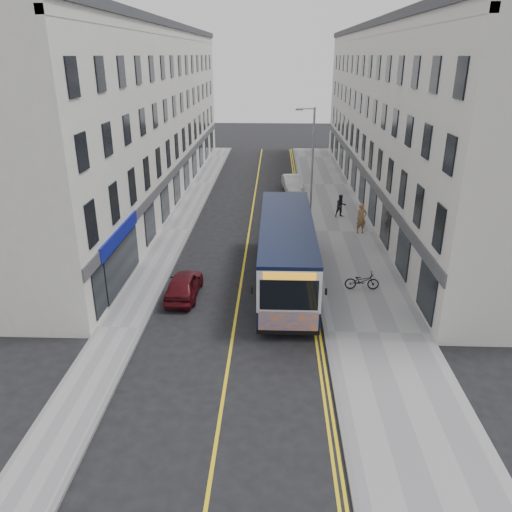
# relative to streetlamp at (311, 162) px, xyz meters

# --- Properties ---
(ground) EXTENTS (140.00, 140.00, 0.00)m
(ground) POSITION_rel_streetlamp_xyz_m (-4.17, -14.00, -4.38)
(ground) COLOR black
(ground) RESTS_ON ground
(pavement_east) EXTENTS (4.50, 64.00, 0.12)m
(pavement_east) POSITION_rel_streetlamp_xyz_m (2.08, -2.00, -4.32)
(pavement_east) COLOR gray
(pavement_east) RESTS_ON ground
(pavement_west) EXTENTS (2.00, 64.00, 0.12)m
(pavement_west) POSITION_rel_streetlamp_xyz_m (-9.17, -2.00, -4.32)
(pavement_west) COLOR gray
(pavement_west) RESTS_ON ground
(kerb_east) EXTENTS (0.18, 64.00, 0.13)m
(kerb_east) POSITION_rel_streetlamp_xyz_m (-0.17, -2.00, -4.32)
(kerb_east) COLOR slate
(kerb_east) RESTS_ON ground
(kerb_west) EXTENTS (0.18, 64.00, 0.13)m
(kerb_west) POSITION_rel_streetlamp_xyz_m (-8.17, -2.00, -4.32)
(kerb_west) COLOR slate
(kerb_west) RESTS_ON ground
(road_centre_line) EXTENTS (0.12, 64.00, 0.01)m
(road_centre_line) POSITION_rel_streetlamp_xyz_m (-4.17, -2.00, -4.38)
(road_centre_line) COLOR yellow
(road_centre_line) RESTS_ON ground
(road_dbl_yellow_inner) EXTENTS (0.10, 64.00, 0.01)m
(road_dbl_yellow_inner) POSITION_rel_streetlamp_xyz_m (-0.62, -2.00, -4.38)
(road_dbl_yellow_inner) COLOR yellow
(road_dbl_yellow_inner) RESTS_ON ground
(road_dbl_yellow_outer) EXTENTS (0.10, 64.00, 0.01)m
(road_dbl_yellow_outer) POSITION_rel_streetlamp_xyz_m (-0.42, -2.00, -4.38)
(road_dbl_yellow_outer) COLOR yellow
(road_dbl_yellow_outer) RESTS_ON ground
(terrace_east) EXTENTS (6.00, 46.00, 13.00)m
(terrace_east) POSITION_rel_streetlamp_xyz_m (7.33, 7.00, 2.12)
(terrace_east) COLOR silver
(terrace_east) RESTS_ON ground
(terrace_west) EXTENTS (6.00, 46.00, 13.00)m
(terrace_west) POSITION_rel_streetlamp_xyz_m (-13.17, 7.00, 2.12)
(terrace_west) COLOR white
(terrace_west) RESTS_ON ground
(streetlamp) EXTENTS (1.32, 0.18, 8.00)m
(streetlamp) POSITION_rel_streetlamp_xyz_m (0.00, 0.00, 0.00)
(streetlamp) COLOR gray
(streetlamp) RESTS_ON ground
(city_bus) EXTENTS (2.72, 11.67, 3.39)m
(city_bus) POSITION_rel_streetlamp_xyz_m (-1.82, -10.07, -2.53)
(city_bus) COLOR black
(city_bus) RESTS_ON ground
(bicycle) EXTENTS (1.73, 0.61, 0.91)m
(bicycle) POSITION_rel_streetlamp_xyz_m (2.02, -10.95, -3.81)
(bicycle) COLOR black
(bicycle) RESTS_ON pavement_east
(pedestrian_near) EXTENTS (0.85, 0.70, 2.01)m
(pedestrian_near) POSITION_rel_streetlamp_xyz_m (3.30, -2.27, -3.26)
(pedestrian_near) COLOR #8B603F
(pedestrian_near) RESTS_ON pavement_east
(pedestrian_far) EXTENTS (0.92, 0.79, 1.64)m
(pedestrian_far) POSITION_rel_streetlamp_xyz_m (2.38, 1.31, -3.44)
(pedestrian_far) COLOR black
(pedestrian_far) RESTS_ON pavement_east
(car_white) EXTENTS (1.83, 4.22, 1.35)m
(car_white) POSITION_rel_streetlamp_xyz_m (-0.97, 9.16, -3.71)
(car_white) COLOR silver
(car_white) RESTS_ON ground
(car_maroon) EXTENTS (1.58, 3.76, 1.27)m
(car_maroon) POSITION_rel_streetlamp_xyz_m (-6.88, -11.90, -3.75)
(car_maroon) COLOR #4E0D14
(car_maroon) RESTS_ON ground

